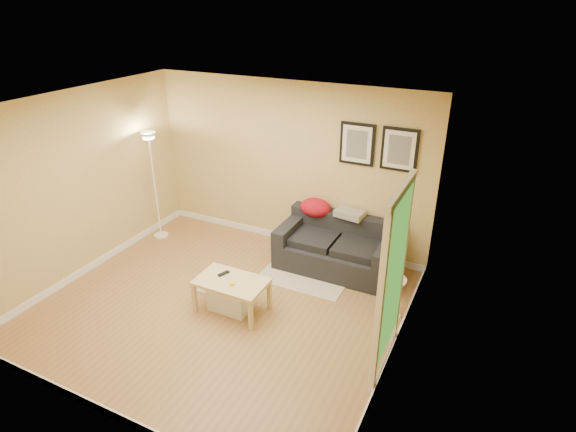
{
  "coord_description": "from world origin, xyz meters",
  "views": [
    {
      "loc": [
        3.01,
        -4.17,
        3.72
      ],
      "look_at": [
        0.55,
        0.85,
        1.05
      ],
      "focal_mm": 29.26,
      "sensor_mm": 36.0,
      "label": 1
    }
  ],
  "objects_px": {
    "side_table": "(390,297)",
    "floor_lamp": "(155,189)",
    "sofa": "(337,246)",
    "book_stack": "(393,276)",
    "coffee_table": "(232,295)",
    "storage_bin": "(231,297)"
  },
  "relations": [
    {
      "from": "sofa",
      "to": "coffee_table",
      "type": "bearing_deg",
      "value": -118.1
    },
    {
      "from": "sofa",
      "to": "floor_lamp",
      "type": "height_order",
      "value": "floor_lamp"
    },
    {
      "from": "floor_lamp",
      "to": "storage_bin",
      "type": "bearing_deg",
      "value": -28.76
    },
    {
      "from": "side_table",
      "to": "floor_lamp",
      "type": "relative_size",
      "value": 0.3
    },
    {
      "from": "coffee_table",
      "to": "floor_lamp",
      "type": "xyz_separation_m",
      "value": [
        -2.18,
        1.21,
        0.63
      ]
    },
    {
      "from": "sofa",
      "to": "book_stack",
      "type": "xyz_separation_m",
      "value": [
        1.01,
        -0.76,
        0.2
      ]
    },
    {
      "from": "book_stack",
      "to": "floor_lamp",
      "type": "relative_size",
      "value": 0.14
    },
    {
      "from": "coffee_table",
      "to": "side_table",
      "type": "xyz_separation_m",
      "value": [
        1.84,
        0.8,
        0.04
      ]
    },
    {
      "from": "coffee_table",
      "to": "storage_bin",
      "type": "bearing_deg",
      "value": 145.16
    },
    {
      "from": "side_table",
      "to": "book_stack",
      "type": "xyz_separation_m",
      "value": [
        0.0,
        -0.01,
        0.31
      ]
    },
    {
      "from": "sofa",
      "to": "book_stack",
      "type": "relative_size",
      "value": 6.93
    },
    {
      "from": "side_table",
      "to": "book_stack",
      "type": "bearing_deg",
      "value": -78.78
    },
    {
      "from": "coffee_table",
      "to": "book_stack",
      "type": "distance_m",
      "value": 2.03
    },
    {
      "from": "sofa",
      "to": "book_stack",
      "type": "height_order",
      "value": "sofa"
    },
    {
      "from": "coffee_table",
      "to": "book_stack",
      "type": "relative_size",
      "value": 3.65
    },
    {
      "from": "floor_lamp",
      "to": "side_table",
      "type": "bearing_deg",
      "value": -5.8
    },
    {
      "from": "side_table",
      "to": "book_stack",
      "type": "distance_m",
      "value": 0.31
    },
    {
      "from": "storage_bin",
      "to": "coffee_table",
      "type": "bearing_deg",
      "value": -39.49
    },
    {
      "from": "sofa",
      "to": "book_stack",
      "type": "bearing_deg",
      "value": -36.91
    },
    {
      "from": "storage_bin",
      "to": "floor_lamp",
      "type": "bearing_deg",
      "value": 151.24
    },
    {
      "from": "floor_lamp",
      "to": "book_stack",
      "type": "bearing_deg",
      "value": -5.87
    },
    {
      "from": "storage_bin",
      "to": "side_table",
      "type": "height_order",
      "value": "side_table"
    }
  ]
}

